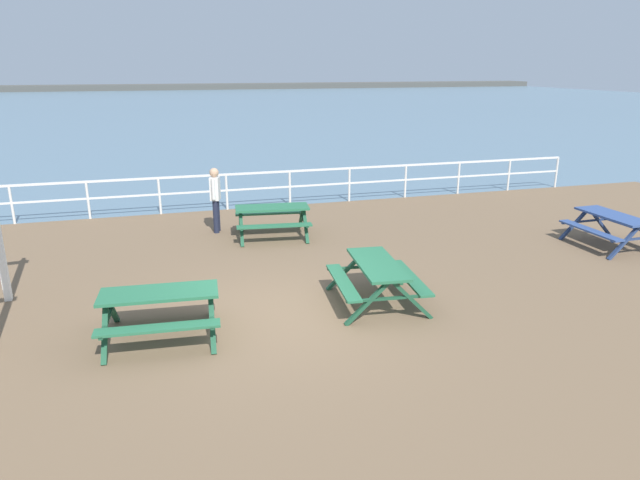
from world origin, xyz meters
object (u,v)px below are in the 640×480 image
(picnic_table_far_left, at_px, (272,214))
(picnic_table_near_right, at_px, (160,303))
(visitor, at_px, (215,196))
(picnic_table_near_left, at_px, (612,223))
(picnic_table_mid_centre, at_px, (377,273))

(picnic_table_far_left, bearing_deg, picnic_table_near_right, -112.88)
(picnic_table_near_right, bearing_deg, visitor, 79.74)
(picnic_table_far_left, relative_size, visitor, 1.18)
(picnic_table_near_left, bearing_deg, visitor, 65.40)
(picnic_table_mid_centre, bearing_deg, picnic_table_near_right, 100.13)
(picnic_table_near_left, bearing_deg, picnic_table_far_left, 67.07)
(picnic_table_mid_centre, relative_size, visitor, 1.17)
(picnic_table_far_left, distance_m, visitor, 1.57)
(picnic_table_near_left, height_order, visitor, visitor)
(picnic_table_far_left, height_order, visitor, visitor)
(picnic_table_near_left, height_order, picnic_table_mid_centre, same)
(picnic_table_near_left, relative_size, visitor, 1.10)
(picnic_table_near_right, height_order, picnic_table_mid_centre, same)
(picnic_table_far_left, bearing_deg, visitor, 154.38)
(visitor, bearing_deg, picnic_table_mid_centre, -51.14)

